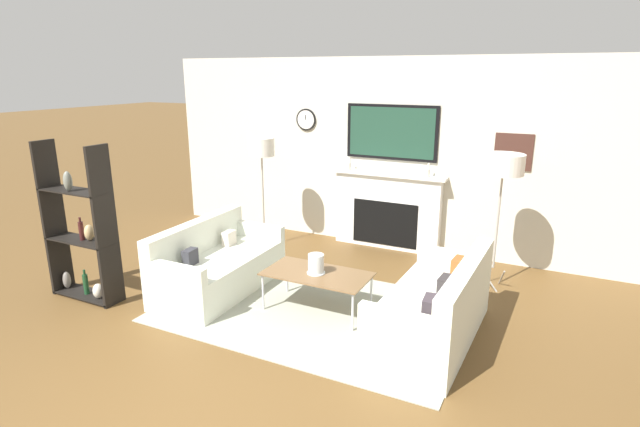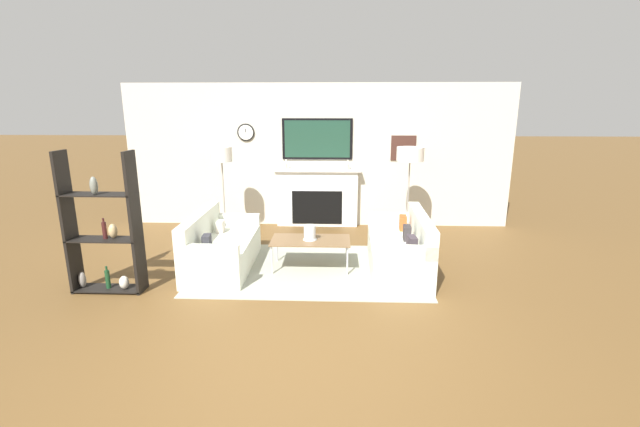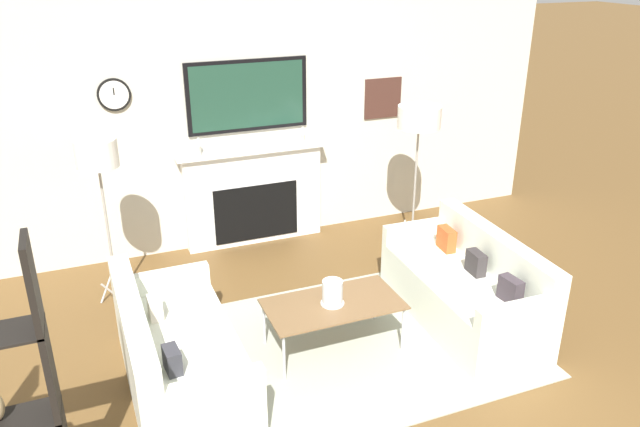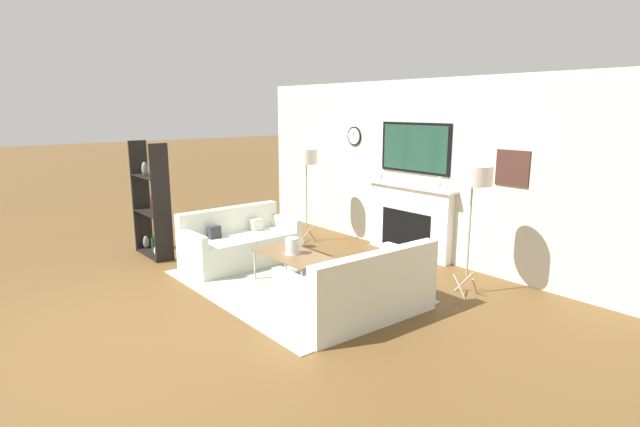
{
  "view_description": "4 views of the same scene",
  "coord_description": "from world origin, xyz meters",
  "px_view_note": "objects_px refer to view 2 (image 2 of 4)",
  "views": [
    {
      "loc": [
        2.23,
        -2.31,
        2.49
      ],
      "look_at": [
        -0.1,
        2.37,
        1.01
      ],
      "focal_mm": 28.0,
      "sensor_mm": 36.0,
      "label": 1
    },
    {
      "loc": [
        0.38,
        -3.72,
        2.29
      ],
      "look_at": [
        0.13,
        2.49,
        0.71
      ],
      "focal_mm": 24.0,
      "sensor_mm": 36.0,
      "label": 2
    },
    {
      "loc": [
        -1.74,
        -1.98,
        3.13
      ],
      "look_at": [
        0.09,
        2.57,
        1.03
      ],
      "focal_mm": 35.0,
      "sensor_mm": 36.0,
      "label": 3
    },
    {
      "loc": [
        5.0,
        -1.57,
        2.28
      ],
      "look_at": [
        -0.12,
        2.63,
        0.87
      ],
      "focal_mm": 28.0,
      "sensor_mm": 36.0,
      "label": 4
    }
  ],
  "objects_px": {
    "couch_left": "(220,249)",
    "shelf_unit": "(103,231)",
    "couch_right": "(401,250)",
    "hurricane_candle": "(310,233)",
    "floor_lamp_right": "(410,155)",
    "floor_lamp_left": "(221,156)",
    "coffee_table": "(311,241)"
  },
  "relations": [
    {
      "from": "hurricane_candle",
      "to": "shelf_unit",
      "type": "bearing_deg",
      "value": -160.82
    },
    {
      "from": "couch_right",
      "to": "couch_left",
      "type": "bearing_deg",
      "value": 179.99
    },
    {
      "from": "coffee_table",
      "to": "floor_lamp_right",
      "type": "bearing_deg",
      "value": 42.84
    },
    {
      "from": "couch_left",
      "to": "shelf_unit",
      "type": "height_order",
      "value": "shelf_unit"
    },
    {
      "from": "couch_right",
      "to": "shelf_unit",
      "type": "relative_size",
      "value": 0.98
    },
    {
      "from": "floor_lamp_right",
      "to": "shelf_unit",
      "type": "distance_m",
      "value": 4.78
    },
    {
      "from": "floor_lamp_left",
      "to": "coffee_table",
      "type": "bearing_deg",
      "value": -42.49
    },
    {
      "from": "floor_lamp_left",
      "to": "floor_lamp_right",
      "type": "xyz_separation_m",
      "value": [
        3.22,
        -0.0,
        0.02
      ]
    },
    {
      "from": "couch_left",
      "to": "hurricane_candle",
      "type": "distance_m",
      "value": 1.31
    },
    {
      "from": "couch_left",
      "to": "coffee_table",
      "type": "relative_size",
      "value": 1.49
    },
    {
      "from": "couch_left",
      "to": "shelf_unit",
      "type": "xyz_separation_m",
      "value": [
        -1.2,
        -0.84,
        0.5
      ]
    },
    {
      "from": "couch_right",
      "to": "coffee_table",
      "type": "bearing_deg",
      "value": 178.5
    },
    {
      "from": "couch_right",
      "to": "floor_lamp_right",
      "type": "relative_size",
      "value": 1.08
    },
    {
      "from": "couch_right",
      "to": "floor_lamp_right",
      "type": "xyz_separation_m",
      "value": [
        0.32,
        1.52,
        1.17
      ]
    },
    {
      "from": "coffee_table",
      "to": "hurricane_candle",
      "type": "relative_size",
      "value": 5.32
    },
    {
      "from": "couch_left",
      "to": "hurricane_candle",
      "type": "height_order",
      "value": "couch_left"
    },
    {
      "from": "couch_left",
      "to": "floor_lamp_right",
      "type": "distance_m",
      "value": 3.49
    },
    {
      "from": "couch_right",
      "to": "shelf_unit",
      "type": "height_order",
      "value": "shelf_unit"
    },
    {
      "from": "couch_right",
      "to": "floor_lamp_right",
      "type": "distance_m",
      "value": 1.95
    },
    {
      "from": "couch_right",
      "to": "coffee_table",
      "type": "xyz_separation_m",
      "value": [
        -1.28,
        0.03,
        0.11
      ]
    },
    {
      "from": "couch_right",
      "to": "floor_lamp_left",
      "type": "distance_m",
      "value": 3.47
    },
    {
      "from": "floor_lamp_right",
      "to": "shelf_unit",
      "type": "xyz_separation_m",
      "value": [
        -4.11,
        -2.36,
        -0.69
      ]
    },
    {
      "from": "floor_lamp_left",
      "to": "shelf_unit",
      "type": "xyz_separation_m",
      "value": [
        -0.88,
        -2.36,
        -0.66
      ]
    },
    {
      "from": "coffee_table",
      "to": "floor_lamp_right",
      "type": "height_order",
      "value": "floor_lamp_right"
    },
    {
      "from": "floor_lamp_right",
      "to": "shelf_unit",
      "type": "bearing_deg",
      "value": -150.14
    },
    {
      "from": "couch_left",
      "to": "floor_lamp_right",
      "type": "bearing_deg",
      "value": 27.59
    },
    {
      "from": "couch_left",
      "to": "shelf_unit",
      "type": "relative_size",
      "value": 0.94
    },
    {
      "from": "coffee_table",
      "to": "shelf_unit",
      "type": "relative_size",
      "value": 0.63
    },
    {
      "from": "couch_right",
      "to": "shelf_unit",
      "type": "distance_m",
      "value": 3.91
    },
    {
      "from": "hurricane_candle",
      "to": "floor_lamp_right",
      "type": "xyz_separation_m",
      "value": [
        1.61,
        1.49,
        0.95
      ]
    },
    {
      "from": "floor_lamp_left",
      "to": "floor_lamp_right",
      "type": "bearing_deg",
      "value": -0.0
    },
    {
      "from": "couch_right",
      "to": "floor_lamp_right",
      "type": "bearing_deg",
      "value": 78.09
    }
  ]
}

